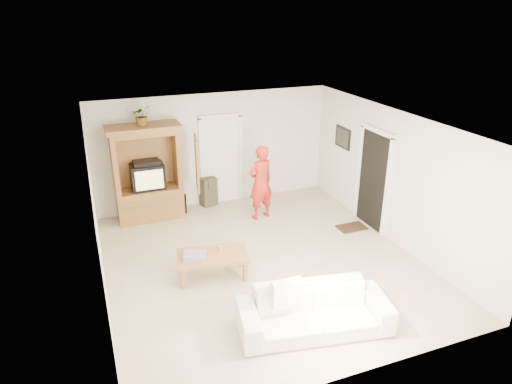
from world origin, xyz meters
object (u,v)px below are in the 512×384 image
(man, at_px, (261,182))
(coffee_table, at_px, (213,257))
(armoire, at_px, (149,179))
(sofa, at_px, (314,311))

(man, bearing_deg, coffee_table, 35.31)
(armoire, distance_m, coffee_table, 2.92)
(coffee_table, bearing_deg, sofa, -52.64)
(armoire, bearing_deg, man, -21.19)
(armoire, height_order, coffee_table, armoire)
(man, distance_m, sofa, 3.89)
(sofa, xyz_separation_m, coffee_table, (-0.99, 1.86, 0.07))
(man, relative_size, sofa, 0.76)
(man, bearing_deg, sofa, 65.81)
(man, height_order, coffee_table, man)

